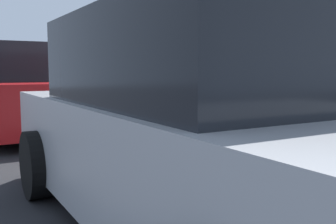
% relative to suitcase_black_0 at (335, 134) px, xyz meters
% --- Properties ---
extents(ground_plane, '(40.00, 40.00, 0.00)m').
position_rel_suitcase_black_0_xyz_m(ground_plane, '(4.26, 0.59, -0.48)').
color(ground_plane, black).
extents(sidewalk_curb, '(18.00, 5.00, 0.14)m').
position_rel_suitcase_black_0_xyz_m(sidewalk_curb, '(4.26, -1.91, -0.41)').
color(sidewalk_curb, '#9E9B93').
rests_on(sidewalk_curb, ground_plane).
extents(suitcase_black_0, '(0.36, 0.21, 0.89)m').
position_rel_suitcase_black_0_xyz_m(suitcase_black_0, '(0.00, 0.00, 0.00)').
color(suitcase_black_0, black).
rests_on(suitcase_black_0, sidewalk_curb).
extents(suitcase_olive_1, '(0.51, 0.24, 0.71)m').
position_rel_suitcase_black_0_xyz_m(suitcase_olive_1, '(0.53, -0.05, -0.01)').
color(suitcase_olive_1, '#59601E').
rests_on(suitcase_olive_1, sidewalk_curb).
extents(suitcase_red_2, '(0.50, 0.24, 1.04)m').
position_rel_suitcase_black_0_xyz_m(suitcase_red_2, '(1.13, -0.01, 0.02)').
color(suitcase_red_2, red).
rests_on(suitcase_red_2, sidewalk_curb).
extents(suitcase_maroon_3, '(0.51, 0.23, 0.82)m').
position_rel_suitcase_black_0_xyz_m(suitcase_maroon_3, '(1.73, -0.03, -0.04)').
color(suitcase_maroon_3, maroon).
rests_on(suitcase_maroon_3, sidewalk_curb).
extents(suitcase_navy_4, '(0.46, 0.23, 0.96)m').
position_rel_suitcase_black_0_xyz_m(suitcase_navy_4, '(2.31, -0.05, 0.04)').
color(suitcase_navy_4, navy).
rests_on(suitcase_navy_4, sidewalk_curb).
extents(suitcase_silver_5, '(0.41, 0.26, 0.64)m').
position_rel_suitcase_black_0_xyz_m(suitcase_silver_5, '(2.85, -0.14, -0.05)').
color(suitcase_silver_5, '#9EA0A8').
rests_on(suitcase_silver_5, sidewalk_curb).
extents(suitcase_teal_6, '(0.46, 0.21, 0.76)m').
position_rel_suitcase_black_0_xyz_m(suitcase_teal_6, '(3.38, -0.07, 0.01)').
color(suitcase_teal_6, '#0F606B').
rests_on(suitcase_teal_6, sidewalk_curb).
extents(suitcase_black_7, '(0.42, 0.28, 0.81)m').
position_rel_suitcase_black_0_xyz_m(suitcase_black_7, '(3.91, -0.03, -0.04)').
color(suitcase_black_7, black).
rests_on(suitcase_black_7, sidewalk_curb).
extents(suitcase_olive_8, '(0.46, 0.22, 0.95)m').
position_rel_suitcase_black_0_xyz_m(suitcase_olive_8, '(4.45, -0.07, -0.02)').
color(suitcase_olive_8, '#59601E').
rests_on(suitcase_olive_8, sidewalk_curb).
extents(fire_hydrant, '(0.39, 0.21, 0.76)m').
position_rel_suitcase_black_0_xyz_m(fire_hydrant, '(5.24, -0.07, 0.06)').
color(fire_hydrant, '#99999E').
rests_on(fire_hydrant, sidewalk_curb).
extents(bollard_post, '(0.16, 0.16, 0.83)m').
position_rel_suitcase_black_0_xyz_m(bollard_post, '(5.80, 0.08, 0.07)').
color(bollard_post, '#333338').
rests_on(bollard_post, sidewalk_curb).
extents(parked_car_silver_0, '(4.49, 2.10, 1.61)m').
position_rel_suitcase_black_0_xyz_m(parked_car_silver_0, '(-0.41, 2.20, 0.28)').
color(parked_car_silver_0, '#B2B5BA').
rests_on(parked_car_silver_0, ground_plane).
extents(parked_car_red_1, '(4.39, 2.21, 1.68)m').
position_rel_suitcase_black_0_xyz_m(parked_car_red_1, '(5.15, 2.20, 0.30)').
color(parked_car_red_1, '#AD1619').
rests_on(parked_car_red_1, ground_plane).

